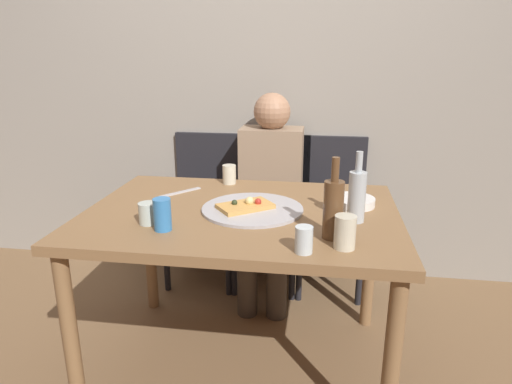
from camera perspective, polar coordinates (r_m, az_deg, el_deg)
ground_plane at (r=2.26m, az=-1.64°, el=-20.60°), size 8.00×8.00×0.00m
back_wall at (r=2.82m, az=1.99°, el=15.51°), size 6.00×0.10×2.60m
dining_table at (r=1.92m, az=-1.81°, el=-4.73°), size 1.30×0.93×0.75m
pizza_tray at (r=1.89m, az=-0.45°, el=-2.17°), size 0.43×0.43×0.01m
pizza_slice_last at (r=1.88m, az=-1.30°, el=-1.71°), size 0.25×0.24×0.05m
wine_bottle at (r=1.60m, az=9.74°, el=-2.00°), size 0.07×0.07×0.29m
beer_bottle at (r=1.78m, az=12.63°, el=-0.40°), size 0.07×0.07×0.28m
tumbler_near at (r=1.78m, az=-13.46°, el=-2.63°), size 0.07×0.07×0.08m
tumbler_far at (r=1.54m, az=11.18°, el=-4.99°), size 0.07×0.07×0.12m
wine_glass at (r=2.27m, az=-3.40°, el=2.24°), size 0.07×0.07×0.09m
short_glass at (r=1.50m, az=6.07°, el=-6.01°), size 0.06×0.06×0.09m
soda_can at (r=1.70m, az=-11.75°, el=-2.80°), size 0.07×0.07×0.12m
plate_stack at (r=1.99m, az=12.11°, el=-1.18°), size 0.19×0.19×0.03m
table_knife at (r=2.15m, az=-9.55°, el=-0.04°), size 0.16×0.18×0.01m
chair_left at (r=2.85m, az=-6.23°, el=-0.67°), size 0.44×0.44×0.90m
chair_middle at (r=2.78m, az=2.06°, el=-1.06°), size 0.44×0.44×0.90m
chair_right at (r=2.76m, az=9.11°, el=-1.38°), size 0.44×0.44×0.90m
guest_in_sweater at (r=2.59m, az=1.71°, el=0.58°), size 0.36×0.56×1.17m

